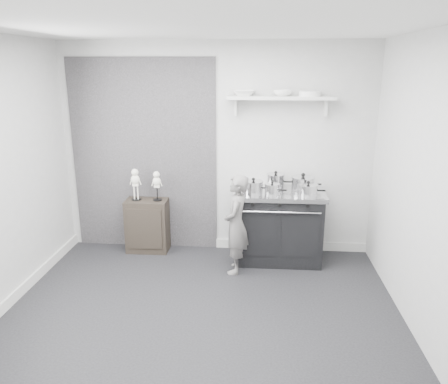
{
  "coord_description": "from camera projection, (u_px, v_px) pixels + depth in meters",
  "views": [
    {
      "loc": [
        0.53,
        -3.73,
        2.39
      ],
      "look_at": [
        0.17,
        0.95,
        1.03
      ],
      "focal_mm": 35.0,
      "sensor_mm": 36.0,
      "label": 1
    }
  ],
  "objects": [
    {
      "name": "wall_shelf",
      "position": [
        281.0,
        99.0,
        5.26
      ],
      "size": [
        1.3,
        0.26,
        0.24
      ],
      "color": "silver",
      "rests_on": "room_shell"
    },
    {
      "name": "pot_front_center",
      "position": [
        272.0,
        189.0,
        5.2
      ],
      "size": [
        0.26,
        0.18,
        0.17
      ],
      "color": "silver",
      "rests_on": "stove"
    },
    {
      "name": "side_cabinet",
      "position": [
        148.0,
        225.0,
        5.79
      ],
      "size": [
        0.54,
        0.32,
        0.71
      ],
      "primitive_type": "cube",
      "color": "black",
      "rests_on": "ground"
    },
    {
      "name": "ground",
      "position": [
        200.0,
        319.0,
        4.28
      ],
      "size": [
        4.0,
        4.0,
        0.0
      ],
      "primitive_type": "plane",
      "color": "black",
      "rests_on": "ground"
    },
    {
      "name": "pot_front_right",
      "position": [
        308.0,
        190.0,
        5.19
      ],
      "size": [
        0.32,
        0.24,
        0.17
      ],
      "color": "silver",
      "rests_on": "stove"
    },
    {
      "name": "room_shell",
      "position": [
        189.0,
        152.0,
        3.97
      ],
      "size": [
        4.02,
        3.62,
        2.71
      ],
      "color": "#B3B3B1",
      "rests_on": "ground"
    },
    {
      "name": "pot_front_left",
      "position": [
        253.0,
        187.0,
        5.26
      ],
      "size": [
        0.32,
        0.24,
        0.2
      ],
      "color": "silver",
      "rests_on": "stove"
    },
    {
      "name": "bowl_large",
      "position": [
        244.0,
        93.0,
        5.27
      ],
      "size": [
        0.28,
        0.28,
        0.07
      ],
      "primitive_type": "imported",
      "color": "white",
      "rests_on": "wall_shelf"
    },
    {
      "name": "bowl_small",
      "position": [
        283.0,
        93.0,
        5.24
      ],
      "size": [
        0.23,
        0.23,
        0.07
      ],
      "primitive_type": "imported",
      "color": "white",
      "rests_on": "wall_shelf"
    },
    {
      "name": "child",
      "position": [
        236.0,
        224.0,
        5.13
      ],
      "size": [
        0.33,
        0.46,
        1.19
      ],
      "primitive_type": "imported",
      "rotation": [
        0.0,
        0.0,
        -1.69
      ],
      "color": "slate",
      "rests_on": "ground"
    },
    {
      "name": "plate_stack",
      "position": [
        310.0,
        94.0,
        5.22
      ],
      "size": [
        0.27,
        0.27,
        0.06
      ],
      "primitive_type": "cylinder",
      "color": "white",
      "rests_on": "wall_shelf"
    },
    {
      "name": "pot_back_right",
      "position": [
        303.0,
        183.0,
        5.41
      ],
      "size": [
        0.37,
        0.29,
        0.22
      ],
      "color": "silver",
      "rests_on": "stove"
    },
    {
      "name": "skeleton_full",
      "position": [
        135.0,
        182.0,
        5.63
      ],
      "size": [
        0.13,
        0.09,
        0.48
      ],
      "primitive_type": null,
      "color": "white",
      "rests_on": "side_cabinet"
    },
    {
      "name": "skeleton_torso",
      "position": [
        157.0,
        184.0,
        5.62
      ],
      "size": [
        0.12,
        0.08,
        0.45
      ],
      "primitive_type": null,
      "color": "white",
      "rests_on": "side_cabinet"
    },
    {
      "name": "stove",
      "position": [
        278.0,
        225.0,
        5.5
      ],
      "size": [
        1.13,
        0.7,
        0.9
      ],
      "color": "black",
      "rests_on": "ground"
    },
    {
      "name": "pot_back_left",
      "position": [
        276.0,
        181.0,
        5.49
      ],
      "size": [
        0.32,
        0.23,
        0.22
      ],
      "color": "silver",
      "rests_on": "stove"
    }
  ]
}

